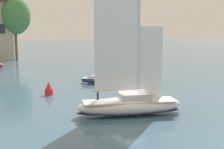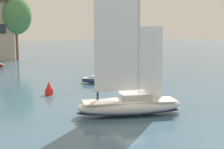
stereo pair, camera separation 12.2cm
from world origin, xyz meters
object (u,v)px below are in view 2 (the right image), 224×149
object	(u,v)px
tree_shore_center	(16,16)
channel_buoy	(49,89)
sailboat_main	(130,103)
sailboat_moored_near_marina	(99,80)

from	to	relation	value
tree_shore_center	channel_buoy	xyz separation A→B (m)	(-11.87, -47.70, -11.16)
sailboat_main	channel_buoy	world-z (taller)	sailboat_main
tree_shore_center	channel_buoy	size ratio (longest dim) A/B	9.05
tree_shore_center	sailboat_moored_near_marina	world-z (taller)	tree_shore_center
tree_shore_center	sailboat_main	size ratio (longest dim) A/B	1.19
tree_shore_center	sailboat_main	world-z (taller)	tree_shore_center
sailboat_main	sailboat_moored_near_marina	size ratio (longest dim) A/B	1.80
sailboat_moored_near_marina	channel_buoy	xyz separation A→B (m)	(-9.74, -3.49, 0.20)
channel_buoy	sailboat_moored_near_marina	bearing A→B (deg)	19.73
tree_shore_center	channel_buoy	world-z (taller)	tree_shore_center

